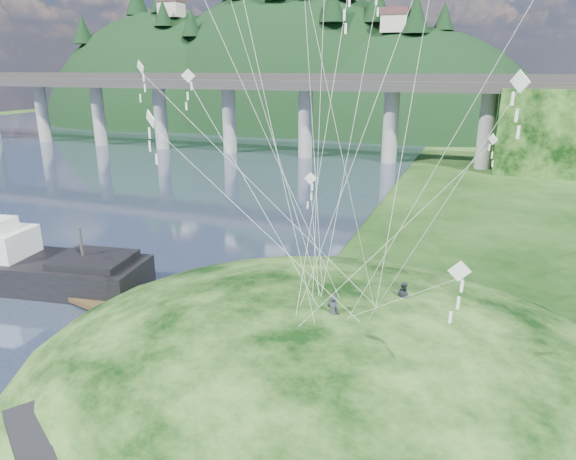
% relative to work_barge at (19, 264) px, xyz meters
% --- Properties ---
extents(ground, '(320.00, 320.00, 0.00)m').
position_rel_work_barge_xyz_m(ground, '(18.06, -6.67, -1.66)').
color(ground, black).
rests_on(ground, ground).
extents(grass_hill, '(36.00, 32.00, 13.00)m').
position_rel_work_barge_xyz_m(grass_hill, '(26.06, -4.67, -3.16)').
color(grass_hill, black).
rests_on(grass_hill, ground).
extents(bridge, '(160.00, 11.00, 15.00)m').
position_rel_work_barge_xyz_m(bridge, '(-8.40, 63.39, 8.04)').
color(bridge, '#2D2B2B').
rests_on(bridge, ground).
extents(far_ridge, '(153.00, 70.00, 94.50)m').
position_rel_work_barge_xyz_m(far_ridge, '(-25.52, 115.50, -9.10)').
color(far_ridge, black).
rests_on(far_ridge, ground).
extents(work_barge, '(19.54, 7.90, 6.65)m').
position_rel_work_barge_xyz_m(work_barge, '(0.00, 0.00, 0.00)').
color(work_barge, black).
rests_on(work_barge, ground).
extents(wooden_dock, '(13.72, 5.29, 0.97)m').
position_rel_work_barge_xyz_m(wooden_dock, '(11.06, -1.83, -1.24)').
color(wooden_dock, '#342715').
rests_on(wooden_dock, ground).
extents(kite_flyers, '(3.63, 3.98, 1.99)m').
position_rel_work_barge_xyz_m(kite_flyers, '(27.80, -4.16, 4.10)').
color(kite_flyers, '#292D37').
rests_on(kite_flyers, ground).
extents(kite_swarm, '(18.80, 17.05, 19.69)m').
position_rel_work_barge_xyz_m(kite_swarm, '(24.24, -3.49, 16.75)').
color(kite_swarm, white).
rests_on(kite_swarm, ground).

